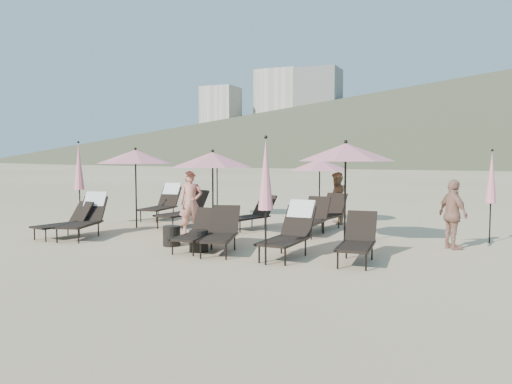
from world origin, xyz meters
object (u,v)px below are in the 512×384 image
at_px(umbrella_open_2, 346,152).
at_px(umbrella_closed_1, 491,178).
at_px(umbrella_open_1, 213,160).
at_px(lounger_1, 85,216).
at_px(lounger_4, 290,230).
at_px(umbrella_open_4, 320,165).
at_px(beachgoer_b, 337,198).
at_px(lounger_6, 163,202).
at_px(lounger_10, 311,218).
at_px(umbrella_open_0, 135,157).
at_px(lounger_2, 197,231).
at_px(umbrella_closed_2, 79,167).
at_px(side_table_1, 199,241).
at_px(lounger_9, 326,213).
at_px(beachgoer_c, 453,215).
at_px(beachgoer_a, 191,203).
at_px(lounger_5, 358,240).
at_px(umbrella_closed_0, 266,175).
at_px(lounger_7, 184,210).
at_px(side_table_0, 172,236).
at_px(umbrella_open_3, 217,161).
at_px(lounger_8, 253,214).
at_px(lounger_3, 221,232).

xyz_separation_m(umbrella_open_2, umbrella_closed_1, (3.15, 1.72, -0.61)).
bearing_deg(umbrella_open_1, lounger_1, -159.63).
bearing_deg(umbrella_closed_1, lounger_4, -138.78).
xyz_separation_m(umbrella_open_4, beachgoer_b, (0.50, 0.21, -1.03)).
distance_m(lounger_4, umbrella_open_1, 3.29).
distance_m(lounger_6, umbrella_open_4, 5.42).
bearing_deg(umbrella_open_1, lounger_10, 36.68).
relative_size(umbrella_open_0, umbrella_closed_1, 1.04).
bearing_deg(lounger_2, lounger_10, 55.83).
bearing_deg(umbrella_closed_2, side_table_1, -22.21).
bearing_deg(lounger_9, umbrella_open_1, -117.82).
bearing_deg(umbrella_closed_1, beachgoer_c, -122.79).
xyz_separation_m(side_table_1, beachgoer_a, (-1.34, 1.91, 0.62)).
relative_size(umbrella_open_2, beachgoer_b, 1.53).
bearing_deg(lounger_10, umbrella_open_0, -169.63).
bearing_deg(beachgoer_a, lounger_4, -63.74).
height_order(lounger_4, umbrella_open_1, umbrella_open_1).
distance_m(lounger_5, umbrella_closed_1, 4.39).
bearing_deg(umbrella_open_2, umbrella_open_4, 115.24).
bearing_deg(beachgoer_b, lounger_4, -17.15).
distance_m(lounger_2, lounger_6, 5.91).
bearing_deg(lounger_10, umbrella_closed_0, -84.17).
height_order(umbrella_open_1, umbrella_closed_2, umbrella_closed_2).
distance_m(umbrella_open_1, umbrella_closed_1, 6.82).
bearing_deg(lounger_7, side_table_0, -55.72).
distance_m(umbrella_open_2, beachgoer_a, 4.32).
relative_size(umbrella_open_1, umbrella_closed_2, 0.89).
xyz_separation_m(lounger_10, umbrella_open_1, (-2.13, -1.59, 1.55)).
bearing_deg(umbrella_closed_0, umbrella_closed_1, 47.69).
height_order(umbrella_closed_1, beachgoer_b, umbrella_closed_1).
height_order(umbrella_open_1, umbrella_closed_0, umbrella_closed_0).
distance_m(umbrella_open_3, beachgoer_b, 4.36).
xyz_separation_m(lounger_8, umbrella_open_4, (1.48, 1.78, 1.39)).
height_order(lounger_2, lounger_9, lounger_9).
distance_m(lounger_1, beachgoer_b, 7.39).
height_order(umbrella_open_1, umbrella_closed_1, umbrella_open_1).
distance_m(lounger_5, lounger_9, 4.59).
distance_m(umbrella_open_0, umbrella_open_4, 5.55).
relative_size(lounger_5, umbrella_closed_0, 0.68).
bearing_deg(umbrella_open_0, lounger_1, -94.74).
relative_size(lounger_6, lounger_8, 1.10).
bearing_deg(lounger_3, beachgoer_b, 61.69).
relative_size(lounger_6, umbrella_open_2, 0.79).
distance_m(lounger_2, umbrella_open_2, 3.88).
bearing_deg(umbrella_open_2, umbrella_open_1, -174.95).
bearing_deg(lounger_8, umbrella_closed_0, -43.58).
bearing_deg(lounger_6, beachgoer_c, -18.58).
bearing_deg(umbrella_open_1, lounger_2, -74.66).
height_order(lounger_10, beachgoer_c, beachgoer_c).
distance_m(beachgoer_b, beachgoer_c, 4.66).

